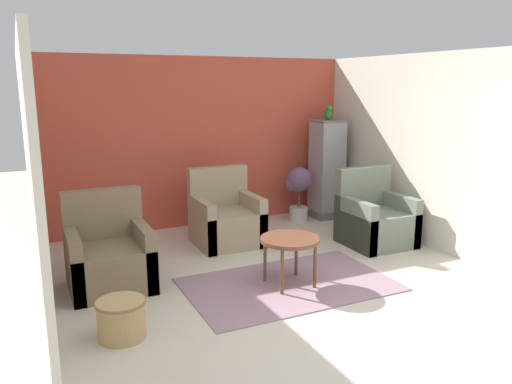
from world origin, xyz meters
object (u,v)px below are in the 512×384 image
armchair_right (375,221)px  wicker_basket (121,318)px  coffee_table (290,243)px  armchair_left (109,258)px  parrot (328,113)px  potted_plant (299,187)px  armchair_middle (226,220)px  birdcage (327,170)px

armchair_right → wicker_basket: 3.67m
coffee_table → armchair_left: size_ratio=0.62×
parrot → armchair_right: bearing=-97.2°
potted_plant → parrot: bearing=1.3°
coffee_table → armchair_left: armchair_left is taller
coffee_table → armchair_middle: (-0.07, 1.59, -0.15)m
armchair_left → potted_plant: 3.39m
coffee_table → birdcage: (1.87, 2.18, 0.29)m
armchair_left → birdcage: bearing=21.5°
coffee_table → birdcage: size_ratio=0.40×
potted_plant → armchair_middle: bearing=-158.3°
parrot → wicker_basket: size_ratio=0.55×
birdcage → parrot: size_ratio=6.72×
armchair_middle → wicker_basket: bearing=-131.4°
armchair_left → potted_plant: bearing=24.5°
coffee_table → parrot: parrot is taller
wicker_basket → potted_plant: bearing=38.7°
coffee_table → armchair_left: bearing=155.8°
armchair_right → wicker_basket: (-3.49, -1.10, -0.14)m
armchair_left → armchair_right: size_ratio=1.00×
armchair_middle → potted_plant: armchair_middle is taller
coffee_table → armchair_middle: 1.60m
parrot → potted_plant: 1.21m
coffee_table → armchair_left: 1.88m
birdcage → potted_plant: (-0.51, -0.01, -0.23)m
coffee_table → wicker_basket: size_ratio=1.49×
coffee_table → birdcage: bearing=49.3°
armchair_right → parrot: size_ratio=4.34×
armchair_left → birdcage: 3.87m
coffee_table → armchair_middle: bearing=92.6°
coffee_table → parrot: bearing=49.3°
potted_plant → wicker_basket: potted_plant is taller
armchair_left → armchair_middle: 1.83m
wicker_basket → coffee_table: bearing=11.7°
birdcage → wicker_basket: size_ratio=3.69×
armchair_right → armchair_middle: bearing=153.9°
wicker_basket → armchair_right: bearing=17.5°
parrot → potted_plant: parrot is taller
coffee_table → wicker_basket: coffee_table is taller
armchair_middle → parrot: 2.42m
birdcage → parrot: 0.88m
armchair_right → potted_plant: 1.49m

